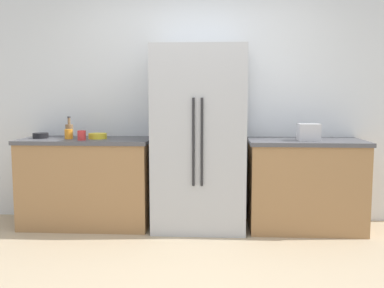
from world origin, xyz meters
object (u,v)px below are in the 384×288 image
bottle_a (69,130)px  cup_b (82,135)px  toaster (309,132)px  bowl_b (41,136)px  cup_a (69,134)px  bowl_a (98,136)px  refrigerator (199,139)px

bottle_a → cup_b: size_ratio=2.35×
toaster → bottle_a: bearing=176.8°
bottle_a → bowl_b: (-0.29, -0.07, -0.05)m
cup_a → bowl_a: size_ratio=0.53×
toaster → bowl_a: (-2.14, 0.06, -0.06)m
refrigerator → cup_b: 1.18m
cup_a → bowl_a: 0.29m
bottle_a → bowl_a: bottle_a is taller
bowl_b → bottle_a: bearing=13.0°
refrigerator → bowl_a: refrigerator is taller
refrigerator → bowl_b: 1.67m
refrigerator → bowl_b: (-1.67, 0.02, 0.02)m
cup_b → bowl_b: (-0.50, 0.18, -0.02)m
cup_a → bowl_a: bearing=8.4°
refrigerator → bottle_a: 1.38m
toaster → bowl_b: (-2.75, 0.07, -0.06)m
cup_a → bowl_b: bearing=170.5°
bowl_a → bowl_b: (-0.61, 0.01, -0.00)m
cup_b → bowl_b: 0.53m
toaster → bottle_a: (-2.47, 0.14, -0.00)m
bottle_a → refrigerator: bearing=-3.8°
bowl_b → refrigerator: bearing=-0.9°
refrigerator → toaster: 1.09m
cup_b → bowl_a: (0.11, 0.17, -0.02)m
refrigerator → bowl_b: size_ratio=11.64×
refrigerator → toaster: refrigerator is taller
bottle_a → bowl_a: 0.34m
toaster → bowl_a: size_ratio=1.11×
refrigerator → bowl_a: 1.05m
cup_b → refrigerator: bearing=7.4°
bottle_a → cup_a: 0.13m
bowl_a → bowl_b: 0.61m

